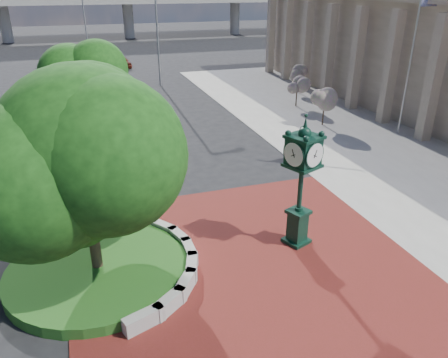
% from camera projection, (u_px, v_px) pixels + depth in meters
% --- Properties ---
extents(ground, '(200.00, 200.00, 0.00)m').
position_uv_depth(ground, '(236.00, 249.00, 16.44)').
color(ground, black).
rests_on(ground, ground).
extents(plaza, '(12.00, 12.00, 0.04)m').
position_uv_depth(plaza, '(245.00, 264.00, 15.57)').
color(plaza, maroon).
rests_on(plaza, ground).
extents(sidewalk, '(20.00, 50.00, 0.04)m').
position_uv_depth(sidewalk, '(407.00, 130.00, 29.68)').
color(sidewalk, '#9E9B93').
rests_on(sidewalk, ground).
extents(planter_wall, '(2.96, 6.77, 0.54)m').
position_uv_depth(planter_wall, '(164.00, 256.00, 15.55)').
color(planter_wall, '#9E9B93').
rests_on(planter_wall, ground).
extents(grass_bed, '(6.10, 6.10, 0.40)m').
position_uv_depth(grass_bed, '(98.00, 270.00, 14.92)').
color(grass_bed, '#164D1A').
rests_on(grass_bed, ground).
extents(tree_planter, '(5.20, 5.20, 6.33)m').
position_uv_depth(tree_planter, '(85.00, 176.00, 13.47)').
color(tree_planter, '#38281C').
rests_on(tree_planter, ground).
extents(tree_street, '(4.40, 4.40, 5.45)m').
position_uv_depth(tree_street, '(91.00, 78.00, 29.52)').
color(tree_street, '#38281C').
rests_on(tree_street, ground).
extents(post_clock, '(1.30, 1.30, 5.04)m').
position_uv_depth(post_clock, '(301.00, 177.00, 15.72)').
color(post_clock, black).
rests_on(post_clock, ground).
extents(parked_car, '(2.40, 4.22, 1.36)m').
position_uv_depth(parked_car, '(121.00, 61.00, 51.21)').
color(parked_car, '#50150B').
rests_on(parked_car, ground).
extents(flagpole_b, '(1.41, 0.20, 9.06)m').
position_uv_depth(flagpole_b, '(410.00, 62.00, 27.19)').
color(flagpole_b, silver).
rests_on(flagpole_b, ground).
extents(street_lamp_near, '(2.24, 0.30, 9.97)m').
position_uv_depth(street_lamp_near, '(159.00, 22.00, 40.12)').
color(street_lamp_near, slate).
rests_on(street_lamp_near, ground).
extents(street_lamp_far, '(1.79, 0.92, 8.49)m').
position_uv_depth(street_lamp_far, '(87.00, 25.00, 47.01)').
color(street_lamp_far, slate).
rests_on(street_lamp_far, ground).
extents(shrub_near, '(1.20, 1.20, 2.20)m').
position_uv_depth(shrub_near, '(324.00, 103.00, 30.01)').
color(shrub_near, '#38281C').
rests_on(shrub_near, ground).
extents(shrub_mid, '(1.20, 1.20, 2.20)m').
position_uv_depth(shrub_mid, '(297.00, 87.00, 34.63)').
color(shrub_mid, '#38281C').
rests_on(shrub_mid, ground).
extents(shrub_far, '(1.20, 1.20, 2.20)m').
position_uv_depth(shrub_far, '(298.00, 75.00, 39.14)').
color(shrub_far, '#38281C').
rests_on(shrub_far, ground).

